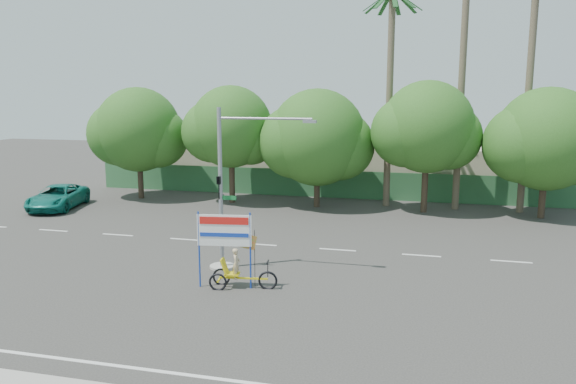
# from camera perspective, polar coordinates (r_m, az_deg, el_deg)

# --- Properties ---
(ground) EXTENTS (120.00, 120.00, 0.00)m
(ground) POSITION_cam_1_polar(r_m,az_deg,el_deg) (20.76, -4.05, -11.47)
(ground) COLOR #33302D
(ground) RESTS_ON ground
(fence) EXTENTS (38.00, 0.08, 2.00)m
(fence) POSITION_cam_1_polar(r_m,az_deg,el_deg) (40.83, 5.27, 0.78)
(fence) COLOR #336B3D
(fence) RESTS_ON ground
(building_left) EXTENTS (12.00, 8.00, 4.00)m
(building_left) POSITION_cam_1_polar(r_m,az_deg,el_deg) (47.48, -5.90, 3.31)
(building_left) COLOR beige
(building_left) RESTS_ON ground
(building_right) EXTENTS (14.00, 8.00, 3.60)m
(building_right) POSITION_cam_1_polar(r_m,az_deg,el_deg) (44.76, 16.36, 2.27)
(building_right) COLOR beige
(building_right) RESTS_ON ground
(tree_far_left) EXTENTS (7.14, 6.00, 7.96)m
(tree_far_left) POSITION_cam_1_polar(r_m,az_deg,el_deg) (41.62, -15.02, 5.87)
(tree_far_left) COLOR #473828
(tree_far_left) RESTS_ON ground
(tree_left) EXTENTS (6.66, 5.60, 8.07)m
(tree_left) POSITION_cam_1_polar(r_m,az_deg,el_deg) (38.70, -5.87, 6.31)
(tree_left) COLOR #473828
(tree_left) RESTS_ON ground
(tree_center) EXTENTS (7.62, 6.40, 7.85)m
(tree_center) POSITION_cam_1_polar(r_m,az_deg,el_deg) (37.15, 2.92, 5.27)
(tree_center) COLOR #473828
(tree_center) RESTS_ON ground
(tree_right) EXTENTS (6.90, 5.80, 8.36)m
(tree_right) POSITION_cam_1_polar(r_m,az_deg,el_deg) (36.41, 13.88, 6.10)
(tree_right) COLOR #473828
(tree_right) RESTS_ON ground
(tree_far_right) EXTENTS (7.38, 6.20, 7.94)m
(tree_far_right) POSITION_cam_1_polar(r_m,az_deg,el_deg) (37.10, 24.73, 4.62)
(tree_far_right) COLOR #473828
(tree_far_right) RESTS_ON ground
(palm_tall) EXTENTS (3.73, 3.79, 17.45)m
(palm_tall) POSITION_cam_1_polar(r_m,az_deg,el_deg) (37.98, 17.42, 13.99)
(palm_tall) COLOR #70604C
(palm_tall) RESTS_ON ground
(palm_mid) EXTENTS (3.73, 3.79, 15.45)m
(palm_mid) POSITION_cam_1_polar(r_m,az_deg,el_deg) (38.33, 23.43, 11.99)
(palm_mid) COLOR #70604C
(palm_mid) RESTS_ON ground
(palm_short) EXTENTS (3.73, 3.79, 14.45)m
(palm_short) POSITION_cam_1_polar(r_m,az_deg,el_deg) (37.93, 10.34, 11.87)
(palm_short) COLOR #70604C
(palm_short) RESTS_ON ground
(traffic_signal) EXTENTS (4.72, 1.10, 7.00)m
(traffic_signal) POSITION_cam_1_polar(r_m,az_deg,el_deg) (24.25, -6.18, -1.12)
(traffic_signal) COLOR gray
(traffic_signal) RESTS_ON ground
(trike_billboard) EXTENTS (3.14, 0.93, 3.10)m
(trike_billboard) POSITION_cam_1_polar(r_m,az_deg,el_deg) (22.22, -5.68, -6.62)
(trike_billboard) COLOR black
(trike_billboard) RESTS_ON ground
(pickup_truck) EXTENTS (3.66, 5.93, 1.53)m
(pickup_truck) POSITION_cam_1_polar(r_m,az_deg,el_deg) (40.06, -22.36, -0.47)
(pickup_truck) COLOR #0F6F61
(pickup_truck) RESTS_ON ground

